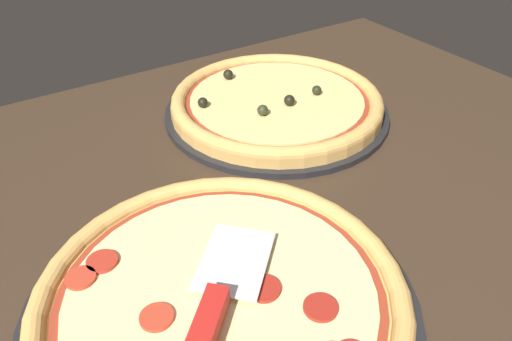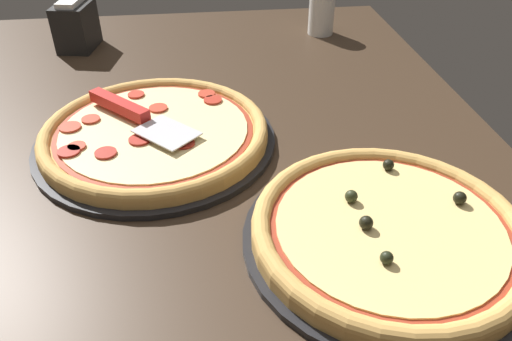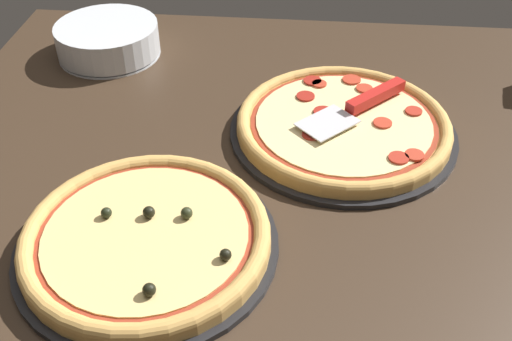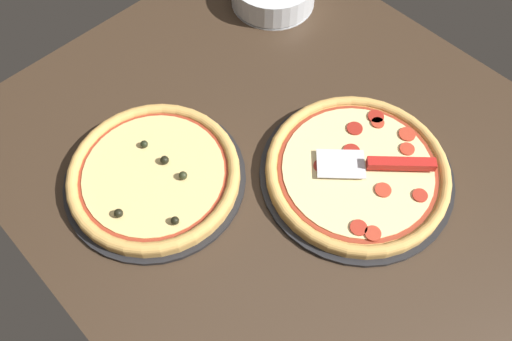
# 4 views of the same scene
# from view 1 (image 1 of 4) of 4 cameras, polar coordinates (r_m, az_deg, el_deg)

# --- Properties ---
(ground_plane) EXTENTS (1.45, 1.07, 0.04)m
(ground_plane) POSITION_cam_1_polar(r_m,az_deg,el_deg) (0.60, -4.47, -11.41)
(ground_plane) COLOR #38281C
(pizza_pan_front) EXTENTS (0.41, 0.41, 0.01)m
(pizza_pan_front) POSITION_cam_1_polar(r_m,az_deg,el_deg) (0.54, -3.89, -15.29)
(pizza_pan_front) COLOR black
(pizza_pan_front) RESTS_ON ground_plane
(pizza_front) EXTENTS (0.38, 0.38, 0.03)m
(pizza_front) POSITION_cam_1_polar(r_m,az_deg,el_deg) (0.52, -3.97, -14.08)
(pizza_front) COLOR tan
(pizza_front) RESTS_ON pizza_pan_front
(pizza_pan_back) EXTENTS (0.38, 0.38, 0.01)m
(pizza_pan_back) POSITION_cam_1_polar(r_m,az_deg,el_deg) (0.86, 2.36, 6.74)
(pizza_pan_back) COLOR black
(pizza_pan_back) RESTS_ON ground_plane
(pizza_back) EXTENTS (0.36, 0.36, 0.04)m
(pizza_back) POSITION_cam_1_polar(r_m,az_deg,el_deg) (0.85, 2.38, 7.88)
(pizza_back) COLOR tan
(pizza_back) RESTS_ON pizza_pan_back
(serving_spatula) EXTENTS (0.20, 0.20, 0.02)m
(serving_spatula) POSITION_cam_1_polar(r_m,az_deg,el_deg) (0.47, -5.80, -17.75)
(serving_spatula) COLOR silver
(serving_spatula) RESTS_ON pizza_front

